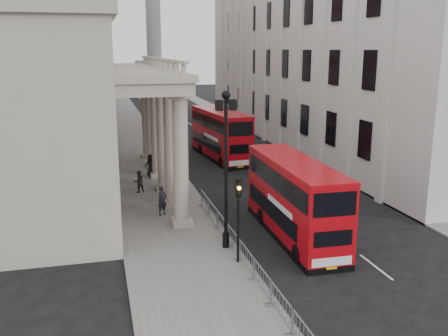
# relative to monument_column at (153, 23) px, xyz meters

# --- Properties ---
(ground) EXTENTS (260.00, 260.00, 0.00)m
(ground) POSITION_rel_monument_column_xyz_m (-6.00, -92.00, -15.98)
(ground) COLOR black
(ground) RESTS_ON ground
(sidewalk_west) EXTENTS (6.00, 140.00, 0.12)m
(sidewalk_west) POSITION_rel_monument_column_xyz_m (-9.00, -62.00, -15.92)
(sidewalk_west) COLOR slate
(sidewalk_west) RESTS_ON ground
(sidewalk_east) EXTENTS (3.00, 140.00, 0.12)m
(sidewalk_east) POSITION_rel_monument_column_xyz_m (7.50, -62.00, -15.92)
(sidewalk_east) COLOR slate
(sidewalk_east) RESTS_ON ground
(kerb) EXTENTS (0.20, 140.00, 0.14)m
(kerb) POSITION_rel_monument_column_xyz_m (-6.05, -62.00, -15.91)
(kerb) COLOR slate
(kerb) RESTS_ON ground
(portico_building) EXTENTS (9.00, 28.00, 12.00)m
(portico_building) POSITION_rel_monument_column_xyz_m (-16.50, -74.00, -9.98)
(portico_building) COLOR #A19787
(portico_building) RESTS_ON ground
(brick_building) EXTENTS (9.00, 32.00, 22.00)m
(brick_building) POSITION_rel_monument_column_xyz_m (-16.50, -44.00, -4.98)
(brick_building) COLOR maroon
(brick_building) RESTS_ON ground
(west_building_far) EXTENTS (9.00, 30.00, 20.00)m
(west_building_far) POSITION_rel_monument_column_xyz_m (-16.50, -12.00, -5.98)
(west_building_far) COLOR #A19787
(west_building_far) RESTS_ON ground
(east_building) EXTENTS (8.00, 55.00, 25.00)m
(east_building) POSITION_rel_monument_column_xyz_m (10.00, -60.00, -3.48)
(east_building) COLOR beige
(east_building) RESTS_ON ground
(monument_column) EXTENTS (8.00, 8.00, 54.20)m
(monument_column) POSITION_rel_monument_column_xyz_m (0.00, 0.00, 0.00)
(monument_column) COLOR #60605E
(monument_column) RESTS_ON ground
(lamp_post_south) EXTENTS (1.05, 0.44, 8.32)m
(lamp_post_south) POSITION_rel_monument_column_xyz_m (-6.60, -88.00, -11.07)
(lamp_post_south) COLOR black
(lamp_post_south) RESTS_ON sidewalk_west
(lamp_post_mid) EXTENTS (1.05, 0.44, 8.32)m
(lamp_post_mid) POSITION_rel_monument_column_xyz_m (-6.60, -72.00, -11.07)
(lamp_post_mid) COLOR black
(lamp_post_mid) RESTS_ON sidewalk_west
(lamp_post_north) EXTENTS (1.05, 0.44, 8.32)m
(lamp_post_north) POSITION_rel_monument_column_xyz_m (-6.60, -56.00, -11.07)
(lamp_post_north) COLOR black
(lamp_post_north) RESTS_ON sidewalk_west
(traffic_light) EXTENTS (0.28, 0.33, 4.30)m
(traffic_light) POSITION_rel_monument_column_xyz_m (-6.50, -90.02, -12.88)
(traffic_light) COLOR black
(traffic_light) RESTS_ON sidewalk_west
(crowd_barriers) EXTENTS (0.50, 18.75, 1.10)m
(crowd_barriers) POSITION_rel_monument_column_xyz_m (-6.35, -89.78, -15.31)
(crowd_barriers) COLOR gray
(crowd_barriers) RESTS_ON sidewalk_west
(bus_near) EXTENTS (2.70, 10.30, 4.43)m
(bus_near) POSITION_rel_monument_column_xyz_m (-2.38, -87.10, -13.67)
(bus_near) COLOR #B90810
(bus_near) RESTS_ON ground
(bus_far) EXTENTS (3.64, 11.08, 4.70)m
(bus_far) POSITION_rel_monument_column_xyz_m (-1.37, -65.61, -13.53)
(bus_far) COLOR #BB0810
(bus_far) RESTS_ON ground
(pedestrian_a) EXTENTS (0.82, 0.75, 1.88)m
(pedestrian_a) POSITION_rel_monument_column_xyz_m (-9.18, -81.81, -14.92)
(pedestrian_a) COLOR black
(pedestrian_a) RESTS_ON sidewalk_west
(pedestrian_b) EXTENTS (0.95, 0.83, 1.64)m
(pedestrian_b) POSITION_rel_monument_column_xyz_m (-10.19, -76.20, -15.04)
(pedestrian_b) COLOR black
(pedestrian_b) RESTS_ON sidewalk_west
(pedestrian_c) EXTENTS (1.01, 0.78, 1.85)m
(pedestrian_c) POSITION_rel_monument_column_xyz_m (-8.80, -71.59, -14.94)
(pedestrian_c) COLOR black
(pedestrian_c) RESTS_ON sidewalk_west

